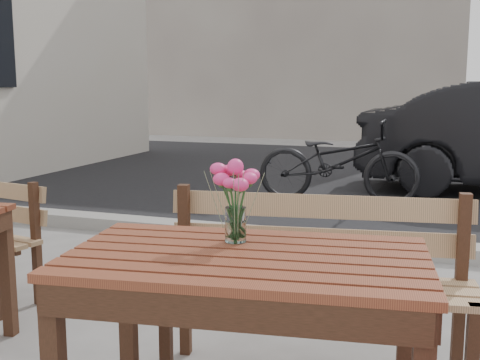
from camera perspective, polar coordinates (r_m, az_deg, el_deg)
name	(u,v)px	position (r m, az deg, el deg)	size (l,w,h in m)	color
street	(378,201)	(7.02, 12.99, -1.95)	(30.00, 8.12, 0.12)	black
main_table	(246,289)	(2.13, 0.58, -10.28)	(1.33, 0.89, 0.77)	maroon
main_bench	(317,262)	(2.82, 7.28, -7.70)	(1.48, 0.64, 0.89)	#94714C
main_vase	(236,191)	(2.21, -0.43, -1.02)	(0.17, 0.17, 0.31)	white
bicycle	(338,161)	(6.91, 9.26, 1.77)	(0.64, 1.82, 0.96)	black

